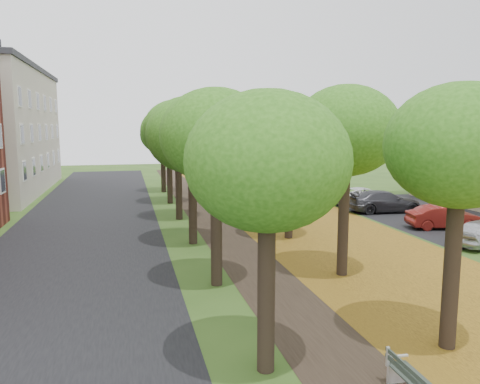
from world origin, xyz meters
TOP-DOWN VIEW (x-y plane):
  - ground at (0.00, 0.00)m, footprint 120.00×120.00m
  - street_asphalt at (-7.50, 15.00)m, footprint 8.00×70.00m
  - footpath at (0.00, 15.00)m, footprint 3.20×70.00m
  - leaf_verge at (5.00, 15.00)m, footprint 7.50×70.00m
  - parking_lot at (13.50, 16.00)m, footprint 9.00×16.00m
  - tree_row_west at (-2.20, 15.00)m, footprint 3.93×33.93m
  - tree_row_east at (2.60, 15.00)m, footprint 3.93×33.93m
  - bench at (0.36, -2.00)m, footprint 0.57×1.78m
  - car_red at (11.52, 12.03)m, footprint 4.03×2.04m
  - car_grey at (11.00, 17.23)m, footprint 4.94×2.31m
  - car_white at (11.00, 19.94)m, footprint 4.75×2.61m

SIDE VIEW (x-z plane):
  - ground at x=0.00m, z-range 0.00..0.00m
  - street_asphalt at x=-7.50m, z-range 0.00..0.01m
  - parking_lot at x=13.50m, z-range 0.00..0.01m
  - footpath at x=0.00m, z-range 0.00..0.01m
  - leaf_verge at x=5.00m, z-range 0.00..0.01m
  - bench at x=0.36m, z-range 0.02..0.85m
  - car_white at x=11.00m, z-range 0.00..1.26m
  - car_red at x=11.52m, z-range 0.00..1.27m
  - car_grey at x=11.00m, z-range 0.00..1.39m
  - tree_row_west at x=-2.20m, z-range 1.67..8.44m
  - tree_row_east at x=2.60m, z-range 1.67..8.44m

